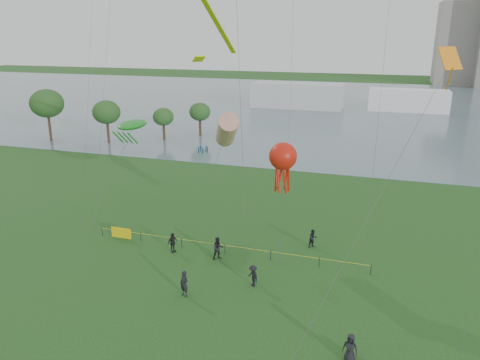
% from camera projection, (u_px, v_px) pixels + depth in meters
% --- Properties ---
extents(lake, '(400.00, 120.00, 0.08)m').
position_uv_depth(lake, '(348.00, 107.00, 117.22)').
color(lake, slate).
rests_on(lake, ground_plane).
extents(building_low, '(16.00, 18.00, 28.00)m').
position_uv_depth(building_low, '(460.00, 44.00, 165.57)').
color(building_low, gray).
rests_on(building_low, ground_plane).
extents(pavilion_left, '(22.00, 8.00, 6.00)m').
position_uv_depth(pavilion_left, '(298.00, 95.00, 115.22)').
color(pavilion_left, silver).
rests_on(pavilion_left, ground_plane).
extents(pavilion_right, '(18.00, 7.00, 5.00)m').
position_uv_depth(pavilion_right, '(408.00, 100.00, 110.62)').
color(pavilion_right, white).
rests_on(pavilion_right, ground_plane).
extents(trees, '(27.87, 16.25, 8.81)m').
position_uv_depth(trees, '(100.00, 109.00, 79.49)').
color(trees, '#352518').
rests_on(trees, ground_plane).
extents(fence, '(24.07, 0.07, 1.05)m').
position_uv_depth(fence, '(160.00, 238.00, 41.37)').
color(fence, black).
rests_on(fence, ground_plane).
extents(spectator_a, '(1.18, 1.14, 1.92)m').
position_uv_depth(spectator_a, '(218.00, 248.00, 38.51)').
color(spectator_a, black).
rests_on(spectator_a, ground_plane).
extents(spectator_b, '(1.21, 1.17, 1.66)m').
position_uv_depth(spectator_b, '(253.00, 276.00, 34.45)').
color(spectator_b, black).
rests_on(spectator_b, ground_plane).
extents(spectator_c, '(0.81, 1.11, 1.76)m').
position_uv_depth(spectator_c, '(173.00, 243.00, 39.76)').
color(spectator_c, black).
rests_on(spectator_c, ground_plane).
extents(spectator_d, '(0.97, 0.72, 1.80)m').
position_uv_depth(spectator_d, '(350.00, 348.00, 26.46)').
color(spectator_d, black).
rests_on(spectator_d, ground_plane).
extents(spectator_f, '(0.83, 0.70, 1.94)m').
position_uv_depth(spectator_f, '(184.00, 284.00, 33.10)').
color(spectator_f, black).
rests_on(spectator_f, ground_plane).
extents(spectator_g, '(1.00, 1.01, 1.64)m').
position_uv_depth(spectator_g, '(313.00, 239.00, 40.68)').
color(spectator_g, black).
rests_on(spectator_g, ground_plane).
extents(kite_windsock, '(5.55, 5.05, 11.63)m').
position_uv_depth(kite_windsock, '(227.00, 130.00, 41.09)').
color(kite_windsock, '#3F3F42').
extents(kite_creature, '(2.38, 10.28, 9.42)m').
position_uv_depth(kite_creature, '(132.00, 125.00, 47.41)').
color(kite_creature, '#3F3F42').
extents(kite_octopus, '(2.20, 2.77, 9.81)m').
position_uv_depth(kite_octopus, '(283.00, 157.00, 36.58)').
color(kite_octopus, '#3F3F42').
extents(kite_delta, '(8.59, 13.92, 17.24)m').
position_uv_depth(kite_delta, '(441.00, 79.00, 24.90)').
color(kite_delta, '#3F3F42').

